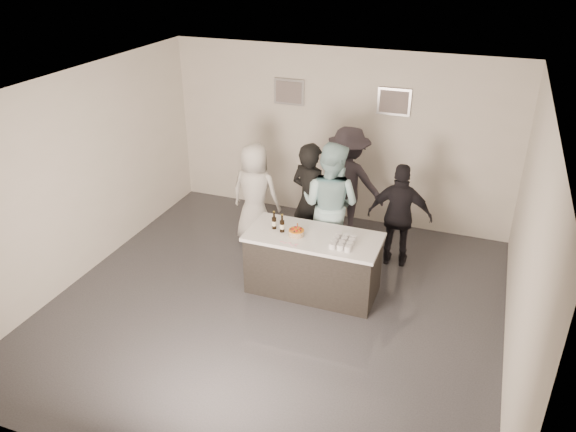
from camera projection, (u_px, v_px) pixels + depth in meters
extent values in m
plane|color=#3D3D42|center=(275.00, 305.00, 7.79)|extent=(6.00, 6.00, 0.00)
plane|color=white|center=(273.00, 91.00, 6.44)|extent=(6.00, 6.00, 0.00)
cube|color=silver|center=(339.00, 137.00, 9.62)|extent=(6.00, 0.04, 3.00)
cube|color=silver|center=(139.00, 357.00, 4.60)|extent=(6.00, 0.04, 3.00)
cube|color=silver|center=(80.00, 176.00, 8.05)|extent=(0.04, 6.00, 3.00)
cube|color=silver|center=(527.00, 249.00, 6.18)|extent=(0.04, 6.00, 3.00)
cube|color=#B2B2B7|center=(289.00, 92.00, 9.57)|extent=(0.54, 0.04, 0.44)
cube|color=#B2B2B7|center=(394.00, 102.00, 9.00)|extent=(0.54, 0.04, 0.44)
cube|color=white|center=(313.00, 263.00, 7.91)|extent=(1.86, 0.86, 0.90)
cylinder|color=orange|center=(296.00, 233.00, 7.70)|extent=(0.21, 0.21, 0.07)
cylinder|color=black|center=(274.00, 220.00, 7.84)|extent=(0.07, 0.07, 0.26)
cylinder|color=black|center=(282.00, 223.00, 7.75)|extent=(0.07, 0.07, 0.26)
cube|color=orange|center=(343.00, 242.00, 7.47)|extent=(0.30, 0.40, 0.08)
cube|color=pink|center=(289.00, 244.00, 7.50)|extent=(0.24, 0.08, 0.01)
imported|color=black|center=(310.00, 202.00, 8.59)|extent=(0.81, 0.68, 1.89)
imported|color=#ABDADF|center=(330.00, 205.00, 8.39)|extent=(1.08, 0.91, 1.96)
imported|color=silver|center=(255.00, 193.00, 9.10)|extent=(0.83, 0.55, 1.68)
imported|color=black|center=(400.00, 216.00, 8.42)|extent=(0.99, 0.47, 1.64)
imported|color=#312B33|center=(348.00, 182.00, 9.26)|extent=(1.23, 0.72, 1.88)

